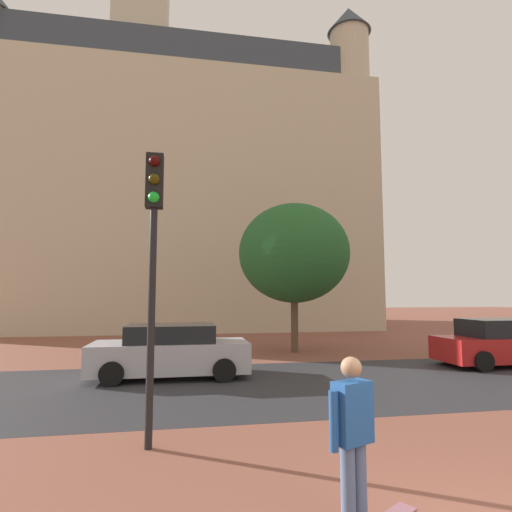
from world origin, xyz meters
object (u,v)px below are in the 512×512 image
at_px(traffic_light_pole, 153,239).
at_px(car_red, 501,343).
at_px(person_skater, 352,432).
at_px(car_silver, 171,352).

bearing_deg(traffic_light_pole, car_red, 26.62).
distance_m(person_skater, car_red, 12.12).
bearing_deg(traffic_light_pole, person_skater, -49.53).
bearing_deg(car_red, traffic_light_pole, -153.38).
bearing_deg(car_red, car_silver, 180.00).
height_order(car_red, traffic_light_pole, traffic_light_pole).
bearing_deg(car_red, person_skater, -137.38).
height_order(car_silver, traffic_light_pole, traffic_light_pole).
relative_size(person_skater, traffic_light_pole, 0.37).
distance_m(car_silver, traffic_light_pole, 6.14).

